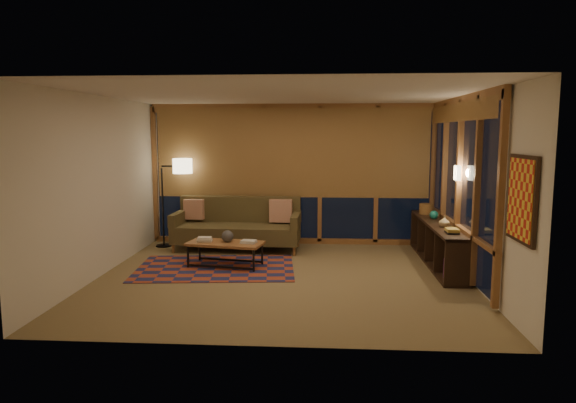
# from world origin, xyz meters

# --- Properties ---
(floor) EXTENTS (5.50, 5.00, 0.01)m
(floor) POSITION_xyz_m (0.00, 0.00, 0.00)
(floor) COLOR olive
(floor) RESTS_ON ground
(ceiling) EXTENTS (5.50, 5.00, 0.01)m
(ceiling) POSITION_xyz_m (0.00, 0.00, 2.70)
(ceiling) COLOR beige
(ceiling) RESTS_ON walls
(walls) EXTENTS (5.51, 5.01, 2.70)m
(walls) POSITION_xyz_m (0.00, 0.00, 1.35)
(walls) COLOR white
(walls) RESTS_ON floor
(window_wall_back) EXTENTS (5.30, 0.16, 2.60)m
(window_wall_back) POSITION_xyz_m (0.00, 2.43, 1.35)
(window_wall_back) COLOR olive
(window_wall_back) RESTS_ON walls
(window_wall_right) EXTENTS (0.16, 3.70, 2.60)m
(window_wall_right) POSITION_xyz_m (2.68, 0.60, 1.35)
(window_wall_right) COLOR olive
(window_wall_right) RESTS_ON walls
(wall_art) EXTENTS (0.06, 0.74, 0.94)m
(wall_art) POSITION_xyz_m (2.71, -1.85, 1.45)
(wall_art) COLOR red
(wall_art) RESTS_ON walls
(wall_sconce) EXTENTS (0.12, 0.18, 0.22)m
(wall_sconce) POSITION_xyz_m (2.62, 0.45, 1.55)
(wall_sconce) COLOR #FFEAB6
(wall_sconce) RESTS_ON walls
(sofa) EXTENTS (2.33, 1.00, 0.94)m
(sofa) POSITION_xyz_m (-0.98, 1.80, 0.47)
(sofa) COLOR #423725
(sofa) RESTS_ON floor
(pillow_left) EXTENTS (0.38, 0.15, 0.38)m
(pillow_left) POSITION_xyz_m (-1.84, 2.04, 0.66)
(pillow_left) COLOR #B13C20
(pillow_left) RESTS_ON sofa
(pillow_right) EXTENTS (0.43, 0.16, 0.42)m
(pillow_right) POSITION_xyz_m (-0.18, 1.96, 0.68)
(pillow_right) COLOR #B13C20
(pillow_right) RESTS_ON sofa
(area_rug) EXTENTS (2.62, 1.88, 0.01)m
(area_rug) POSITION_xyz_m (-1.11, 0.47, 0.01)
(area_rug) COLOR #A14026
(area_rug) RESTS_ON floor
(coffee_table) EXTENTS (1.28, 0.75, 0.40)m
(coffee_table) POSITION_xyz_m (-0.97, 0.59, 0.20)
(coffee_table) COLOR olive
(coffee_table) RESTS_ON floor
(book_stack_a) EXTENTS (0.24, 0.20, 0.06)m
(book_stack_a) POSITION_xyz_m (-1.31, 0.63, 0.43)
(book_stack_a) COLOR silver
(book_stack_a) RESTS_ON coffee_table
(book_stack_b) EXTENTS (0.28, 0.24, 0.05)m
(book_stack_b) POSITION_xyz_m (-0.58, 0.55, 0.43)
(book_stack_b) COLOR silver
(book_stack_b) RESTS_ON coffee_table
(ceramic_pot) EXTENTS (0.21, 0.21, 0.19)m
(ceramic_pot) POSITION_xyz_m (-0.94, 0.62, 0.50)
(ceramic_pot) COLOR black
(ceramic_pot) RESTS_ON coffee_table
(floor_lamp) EXTENTS (0.65, 0.53, 1.68)m
(floor_lamp) POSITION_xyz_m (-2.43, 1.99, 0.84)
(floor_lamp) COLOR black
(floor_lamp) RESTS_ON floor
(bookshelf) EXTENTS (0.40, 2.76, 0.69)m
(bookshelf) POSITION_xyz_m (2.49, 1.00, 0.35)
(bookshelf) COLOR #352518
(bookshelf) RESTS_ON floor
(basket) EXTENTS (0.28, 0.28, 0.19)m
(basket) POSITION_xyz_m (2.47, 1.90, 0.78)
(basket) COLOR brown
(basket) RESTS_ON bookshelf
(teal_bowl) EXTENTS (0.18, 0.18, 0.15)m
(teal_bowl) POSITION_xyz_m (2.49, 1.34, 0.76)
(teal_bowl) COLOR #156B60
(teal_bowl) RESTS_ON bookshelf
(vase) EXTENTS (0.20, 0.20, 0.17)m
(vase) POSITION_xyz_m (2.49, 0.59, 0.78)
(vase) COLOR tan
(vase) RESTS_ON bookshelf
(shelf_book_stack) EXTENTS (0.21, 0.25, 0.06)m
(shelf_book_stack) POSITION_xyz_m (2.49, 0.09, 0.72)
(shelf_book_stack) COLOR silver
(shelf_book_stack) RESTS_ON bookshelf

